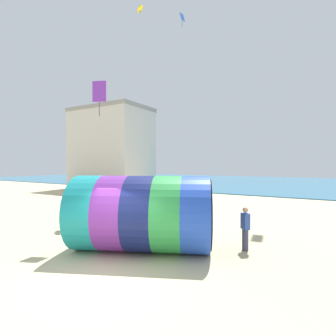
{
  "coord_description": "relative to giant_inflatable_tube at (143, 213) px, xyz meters",
  "views": [
    {
      "loc": [
        5.59,
        -5.76,
        3.37
      ],
      "look_at": [
        -0.36,
        4.43,
        3.16
      ],
      "focal_mm": 28.0,
      "sensor_mm": 36.0,
      "label": 1
    }
  ],
  "objects": [
    {
      "name": "kite_purple_diamond",
      "position": [
        -3.19,
        0.93,
        5.32
      ],
      "size": [
        0.64,
        0.29,
        1.66
      ],
      "color": "purple"
    },
    {
      "name": "promenade_building",
      "position": [
        -18.58,
        18.57,
        3.96
      ],
      "size": [
        10.23,
        6.75,
        10.78
      ],
      "color": "beige",
      "rests_on": "ground"
    },
    {
      "name": "kite_blue_diamond",
      "position": [
        -5.88,
        14.78,
        16.21
      ],
      "size": [
        0.35,
        0.6,
        1.37
      ],
      "color": "blue"
    },
    {
      "name": "kite_yellow_parafoil",
      "position": [
        -6.16,
        8.24,
        13.81
      ],
      "size": [
        1.04,
        0.89,
        0.52
      ],
      "color": "yellow"
    },
    {
      "name": "kite_handler",
      "position": [
        3.43,
        2.01,
        -0.58
      ],
      "size": [
        0.41,
        0.41,
        1.69
      ],
      "color": "#383D56",
      "rests_on": "ground"
    },
    {
      "name": "ground_plane",
      "position": [
        0.34,
        -2.44,
        -1.44
      ],
      "size": [
        120.0,
        120.0,
        0.0
      ],
      "primitive_type": "plane",
      "color": "#CCBA8C"
    },
    {
      "name": "giant_inflatable_tube",
      "position": [
        0.0,
        0.0,
        0.0
      ],
      "size": [
        5.89,
        4.73,
        2.89
      ],
      "color": "teal",
      "rests_on": "ground"
    },
    {
      "name": "sea",
      "position": [
        0.34,
        39.44,
        -1.39
      ],
      "size": [
        120.0,
        40.0,
        0.1
      ],
      "primitive_type": "cube",
      "color": "teal",
      "rests_on": "ground"
    }
  ]
}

